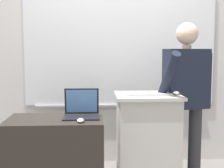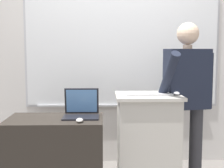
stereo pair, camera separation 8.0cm
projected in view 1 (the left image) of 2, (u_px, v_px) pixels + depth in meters
The scene contains 8 objects.
back_wall at pixel (111, 46), 3.73m from camera, with size 6.40×0.17×2.83m.
lectern_podium at pixel (147, 141), 3.05m from camera, with size 0.62×0.53×0.93m.
side_desk at pixel (56, 158), 2.84m from camera, with size 0.86×0.53×0.74m.
person_presenter at pixel (186, 92), 3.09m from camera, with size 0.58×0.57×1.62m.
laptop at pixel (82, 109), 2.87m from camera, with size 0.32×0.26×0.26m.
wireless_keyboard at pixel (149, 94), 2.93m from camera, with size 0.43×0.12×0.02m.
computer_mouse_by_laptop at pixel (81, 120), 2.65m from camera, with size 0.06×0.10×0.03m.
computer_mouse_by_keyboard at pixel (176, 93), 2.96m from camera, with size 0.06×0.10×0.03m.
Camera 1 is at (-0.18, -2.53, 1.35)m, focal length 50.00 mm.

